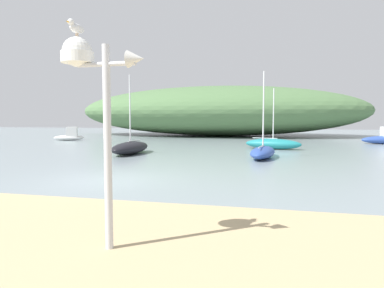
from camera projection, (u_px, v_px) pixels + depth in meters
ground_plane at (109, 180)px, 12.36m from camera, size 120.00×120.00×0.00m
distant_hill at (218, 111)px, 43.52m from camera, size 36.46×15.81×6.23m
mast_structure at (90, 76)px, 5.20m from camera, size 1.32×0.49×3.26m
seagull_on_radar at (76, 27)px, 5.18m from camera, size 0.19×0.35×0.24m
sailboat_east_reach at (273, 144)px, 24.54m from camera, size 4.17×2.09×4.35m
sailboat_west_reach at (263, 152)px, 19.03m from camera, size 1.69×4.28×4.79m
sailboat_far_left at (130, 148)px, 21.24m from camera, size 1.55×4.35×4.87m
motorboat_mid_channel at (70, 136)px, 34.20m from camera, size 3.06×2.18×1.34m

